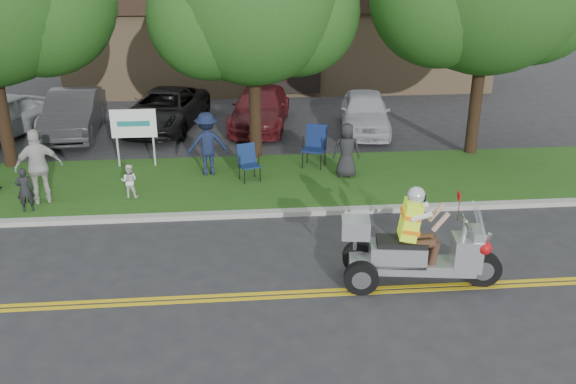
{
  "coord_description": "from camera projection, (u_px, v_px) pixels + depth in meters",
  "views": [
    {
      "loc": [
        -0.11,
        -10.06,
        5.92
      ],
      "look_at": [
        0.99,
        2.0,
        1.01
      ],
      "focal_mm": 38.0,
      "sensor_mm": 36.0,
      "label": 1
    }
  ],
  "objects": [
    {
      "name": "spectator_chair_b",
      "position": [
        347.0,
        150.0,
        16.28
      ],
      "size": [
        0.77,
        0.56,
        1.48
      ],
      "primitive_type": "imported",
      "rotation": [
        0.0,
        0.0,
        3.02
      ],
      "color": "black",
      "rests_on": "grass_verge"
    },
    {
      "name": "commercial_building",
      "position": [
        277.0,
        36.0,
        28.45
      ],
      "size": [
        18.0,
        8.2,
        4.0
      ],
      "color": "#9E7F5B",
      "rests_on": "ground"
    },
    {
      "name": "tree_mid",
      "position": [
        255.0,
        4.0,
        16.58
      ],
      "size": [
        5.88,
        4.8,
        7.05
      ],
      "color": "#332114",
      "rests_on": "ground"
    },
    {
      "name": "ground",
      "position": [
        246.0,
        283.0,
        11.52
      ],
      "size": [
        120.0,
        120.0,
        0.0
      ],
      "primitive_type": "plane",
      "color": "#28282B",
      "rests_on": "ground"
    },
    {
      "name": "spectator_adult_right",
      "position": [
        39.0,
        167.0,
        14.54
      ],
      "size": [
        1.16,
        0.78,
        1.84
      ],
      "primitive_type": "imported",
      "rotation": [
        0.0,
        0.0,
        3.48
      ],
      "color": "beige",
      "rests_on": "grass_verge"
    },
    {
      "name": "grass_verge",
      "position": [
        241.0,
        182.0,
        16.3
      ],
      "size": [
        60.0,
        4.0,
        0.1
      ],
      "primitive_type": "cube",
      "color": "#284F15",
      "rests_on": "ground"
    },
    {
      "name": "trike_scooter",
      "position": [
        414.0,
        251.0,
        11.24
      ],
      "size": [
        3.0,
        1.13,
        1.96
      ],
      "rotation": [
        0.0,
        0.0,
        -0.14
      ],
      "color": "black",
      "rests_on": "ground"
    },
    {
      "name": "lawn_chair_a",
      "position": [
        315.0,
        143.0,
        17.16
      ],
      "size": [
        0.8,
        0.81,
        1.15
      ],
      "rotation": [
        0.0,
        0.0,
        -0.39
      ],
      "color": "black",
      "rests_on": "grass_verge"
    },
    {
      "name": "parked_car_far_right",
      "position": [
        365.0,
        112.0,
        20.65
      ],
      "size": [
        2.27,
        4.25,
        1.38
      ],
      "primitive_type": "imported",
      "rotation": [
        0.0,
        0.0,
        -0.17
      ],
      "color": "silver",
      "rests_on": "ground"
    },
    {
      "name": "parked_car_mid",
      "position": [
        165.0,
        110.0,
        21.05
      ],
      "size": [
        3.2,
        5.13,
        1.32
      ],
      "primitive_type": "imported",
      "rotation": [
        0.0,
        0.0,
        -0.22
      ],
      "color": "black",
      "rests_on": "ground"
    },
    {
      "name": "curb",
      "position": [
        242.0,
        214.0,
        14.31
      ],
      "size": [
        60.0,
        0.25,
        0.12
      ],
      "primitive_type": "cube",
      "color": "#A8A89E",
      "rests_on": "ground"
    },
    {
      "name": "centerline_far",
      "position": [
        246.0,
        294.0,
        11.13
      ],
      "size": [
        60.0,
        0.1,
        0.01
      ],
      "primitive_type": "cube",
      "color": "gold",
      "rests_on": "ground"
    },
    {
      "name": "parked_car_right",
      "position": [
        260.0,
        108.0,
        21.27
      ],
      "size": [
        2.55,
        4.77,
        1.31
      ],
      "primitive_type": "imported",
      "rotation": [
        0.0,
        0.0,
        -0.16
      ],
      "color": "#541318",
      "rests_on": "ground"
    },
    {
      "name": "spectator_chair_a",
      "position": [
        207.0,
        144.0,
        16.41
      ],
      "size": [
        1.21,
        0.83,
        1.73
      ],
      "primitive_type": "imported",
      "rotation": [
        0.0,
        0.0,
        3.32
      ],
      "color": "#141D39",
      "rests_on": "grass_verge"
    },
    {
      "name": "child_left",
      "position": [
        25.0,
        190.0,
        14.19
      ],
      "size": [
        0.45,
        0.35,
        1.07
      ],
      "primitive_type": "imported",
      "rotation": [
        0.0,
        0.0,
        3.42
      ],
      "color": "black",
      "rests_on": "grass_verge"
    },
    {
      "name": "lawn_chair_b",
      "position": [
        248.0,
        160.0,
        16.15
      ],
      "size": [
        0.65,
        0.66,
        0.96
      ],
      "rotation": [
        0.0,
        0.0,
        0.34
      ],
      "color": "black",
      "rests_on": "grass_verge"
    },
    {
      "name": "parked_car_left",
      "position": [
        74.0,
        114.0,
        20.25
      ],
      "size": [
        1.82,
        4.54,
        1.47
      ],
      "primitive_type": "imported",
      "rotation": [
        0.0,
        0.0,
        0.06
      ],
      "color": "#2F2E31",
      "rests_on": "ground"
    },
    {
      "name": "child_right",
      "position": [
        129.0,
        181.0,
        15.02
      ],
      "size": [
        0.45,
        0.37,
        0.85
      ],
      "primitive_type": "imported",
      "rotation": [
        0.0,
        0.0,
        3.04
      ],
      "color": "white",
      "rests_on": "grass_verge"
    },
    {
      "name": "business_sign",
      "position": [
        134.0,
        127.0,
        16.9
      ],
      "size": [
        1.25,
        0.06,
        1.75
      ],
      "color": "silver",
      "rests_on": "ground"
    },
    {
      "name": "centerline_near",
      "position": [
        247.0,
        299.0,
        10.98
      ],
      "size": [
        60.0,
        0.1,
        0.01
      ],
      "primitive_type": "cube",
      "color": "gold",
      "rests_on": "ground"
    }
  ]
}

